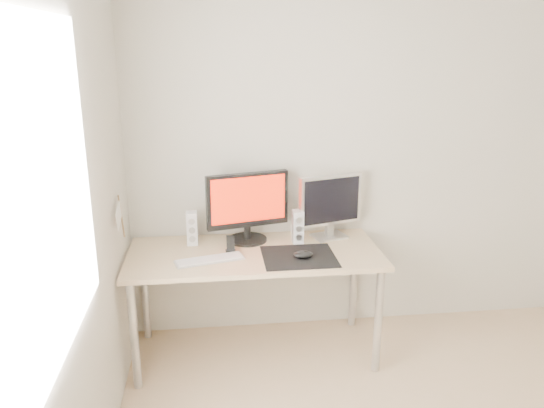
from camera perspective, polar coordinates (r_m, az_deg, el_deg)
wall_back at (r=3.76m, az=11.83°, el=5.09°), size 3.50×0.00×3.50m
wall_left at (r=1.97m, az=-22.85°, el=-6.69°), size 0.00×3.50×3.50m
window_pane at (r=1.89m, az=-23.36°, el=0.30°), size 0.00×1.30×1.30m
mousepad at (r=3.30m, az=2.91°, el=-5.67°), size 0.45×0.40×0.00m
mouse at (r=3.27m, az=3.36°, el=-5.47°), size 0.12×0.07×0.04m
desk at (r=3.41m, az=-1.88°, el=-6.35°), size 1.60×0.70×0.73m
main_monitor at (r=3.47m, az=-2.64°, el=-0.06°), size 0.54×0.31×0.47m
second_monitor at (r=3.56m, az=6.29°, el=0.06°), size 0.44×0.22×0.43m
speaker_left at (r=3.50m, az=-8.59°, el=-2.60°), size 0.07×0.08×0.22m
speaker_right at (r=3.49m, az=2.79°, el=-2.46°), size 0.07×0.08×0.22m
keyboard at (r=3.26m, az=-6.72°, el=-5.96°), size 0.44×0.22×0.02m
phone_dock at (r=3.36m, az=-4.48°, el=-4.68°), size 0.06×0.05×0.11m
pennant at (r=3.17m, az=-16.08°, el=-1.20°), size 0.01×0.23×0.29m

